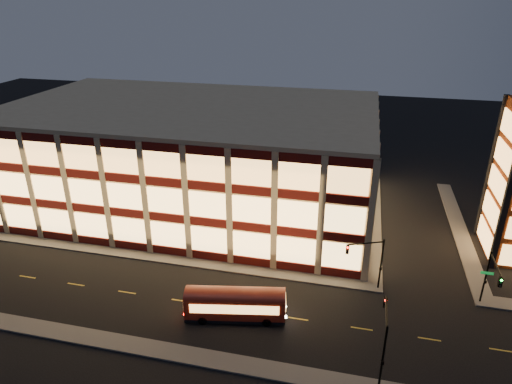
# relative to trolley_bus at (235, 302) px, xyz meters

# --- Properties ---
(ground) EXTENTS (200.00, 200.00, 0.00)m
(ground) POSITION_rel_trolley_bus_xyz_m (-10.12, 7.20, -1.78)
(ground) COLOR black
(ground) RESTS_ON ground
(sidewalk_office_south) EXTENTS (54.00, 2.00, 0.15)m
(sidewalk_office_south) POSITION_rel_trolley_bus_xyz_m (-13.12, 8.20, -1.70)
(sidewalk_office_south) COLOR #514F4C
(sidewalk_office_south) RESTS_ON ground
(sidewalk_office_east) EXTENTS (2.00, 30.00, 0.15)m
(sidewalk_office_east) POSITION_rel_trolley_bus_xyz_m (12.88, 24.20, -1.70)
(sidewalk_office_east) COLOR #514F4C
(sidewalk_office_east) RESTS_ON ground
(sidewalk_tower_west) EXTENTS (2.00, 30.00, 0.15)m
(sidewalk_tower_west) POSITION_rel_trolley_bus_xyz_m (23.88, 24.20, -1.70)
(sidewalk_tower_west) COLOR #514F4C
(sidewalk_tower_west) RESTS_ON ground
(sidewalk_near) EXTENTS (100.00, 2.00, 0.15)m
(sidewalk_near) POSITION_rel_trolley_bus_xyz_m (-10.12, -5.80, -1.70)
(sidewalk_near) COLOR #514F4C
(sidewalk_near) RESTS_ON ground
(office_building) EXTENTS (50.45, 30.45, 14.50)m
(office_building) POSITION_rel_trolley_bus_xyz_m (-13.03, 24.11, 5.47)
(office_building) COLOR tan
(office_building) RESTS_ON ground
(traffic_signal_far) EXTENTS (3.79, 1.87, 6.00)m
(traffic_signal_far) POSITION_rel_trolley_bus_xyz_m (12.09, 7.44, 2.33)
(traffic_signal_far) COLOR black
(traffic_signal_far) RESTS_ON ground
(traffic_signal_right) EXTENTS (1.20, 4.37, 6.00)m
(traffic_signal_right) POSITION_rel_trolley_bus_xyz_m (23.38, 6.58, 2.32)
(traffic_signal_right) COLOR black
(traffic_signal_right) RESTS_ON ground
(traffic_signal_near) EXTENTS (0.32, 4.45, 6.00)m
(traffic_signal_near) POSITION_rel_trolley_bus_xyz_m (13.38, -3.83, 2.35)
(traffic_signal_near) COLOR black
(traffic_signal_near) RESTS_ON ground
(trolley_bus) EXTENTS (9.75, 4.14, 3.21)m
(trolley_bus) POSITION_rel_trolley_bus_xyz_m (0.00, 0.00, 0.00)
(trolley_bus) COLOR maroon
(trolley_bus) RESTS_ON ground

